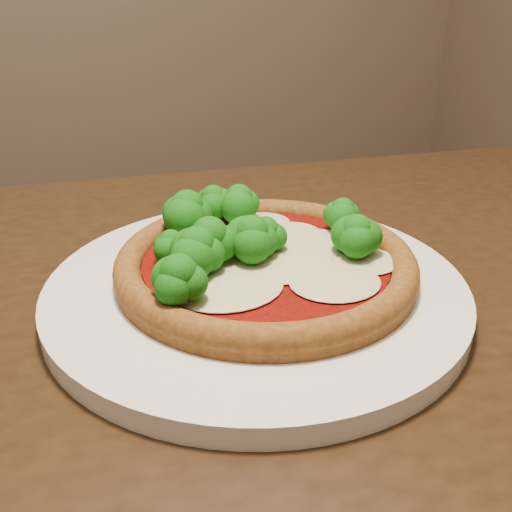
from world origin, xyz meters
name	(u,v)px	position (x,y,z in m)	size (l,w,h in m)	color
dining_table	(234,419)	(0.23, -0.16, 0.65)	(1.31, 0.88, 0.75)	black
plate	(256,289)	(0.27, -0.13, 0.76)	(0.35, 0.35, 0.02)	silver
pizza	(258,254)	(0.27, -0.12, 0.79)	(0.25, 0.25, 0.06)	brown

